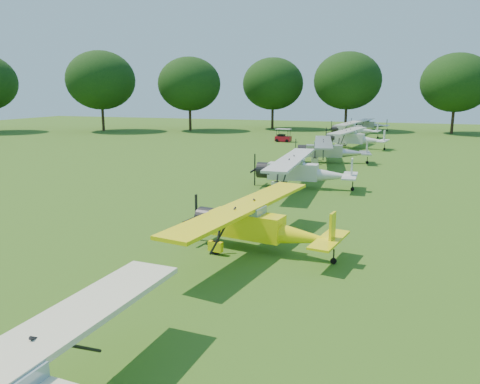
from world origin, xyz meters
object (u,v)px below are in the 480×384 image
at_px(aircraft_4, 330,149).
at_px(aircraft_7, 368,124).
at_px(aircraft_6, 353,128).
at_px(aircraft_2, 258,222).
at_px(golf_cart, 283,137).
at_px(aircraft_5, 354,137).
at_px(aircraft_3, 301,169).

height_order(aircraft_4, aircraft_7, aircraft_4).
distance_m(aircraft_6, aircraft_7, 12.88).
xyz_separation_m(aircraft_2, aircraft_7, (0.26, 64.08, -0.07)).
distance_m(aircraft_4, golf_cart, 18.44).
bearing_deg(golf_cart, aircraft_6, 53.52).
relative_size(aircraft_5, aircraft_7, 1.15).
bearing_deg(golf_cart, aircraft_7, 71.70).
bearing_deg(aircraft_7, golf_cart, -105.94).
bearing_deg(golf_cart, aircraft_4, -58.10).
xyz_separation_m(aircraft_7, golf_cart, (-9.37, -22.09, -0.59)).
relative_size(aircraft_5, aircraft_6, 1.02).
xyz_separation_m(aircraft_2, aircraft_6, (-1.00, 51.26, 0.08)).
bearing_deg(aircraft_3, aircraft_7, 86.64).
bearing_deg(aircraft_5, golf_cart, 165.16).
relative_size(aircraft_3, aircraft_6, 1.00).
height_order(aircraft_7, golf_cart, aircraft_7).
bearing_deg(aircraft_7, aircraft_6, -88.59).
bearing_deg(aircraft_6, aircraft_3, -82.16).
bearing_deg(aircraft_7, aircraft_3, -84.29).
relative_size(aircraft_7, golf_cart, 4.82).
height_order(aircraft_2, aircraft_4, aircraft_4).
height_order(aircraft_5, aircraft_7, aircraft_5).
relative_size(aircraft_5, golf_cart, 5.55).
xyz_separation_m(aircraft_4, golf_cart, (-8.43, 16.39, -0.70)).
height_order(aircraft_2, aircraft_3, aircraft_3).
relative_size(aircraft_3, aircraft_7, 1.13).
bearing_deg(aircraft_4, aircraft_6, 81.38).
bearing_deg(aircraft_2, aircraft_5, 99.11).
bearing_deg(aircraft_7, aircraft_5, -82.86).
bearing_deg(aircraft_5, aircraft_3, -83.59).
relative_size(aircraft_6, golf_cart, 5.42).
bearing_deg(aircraft_2, golf_cart, 111.81).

